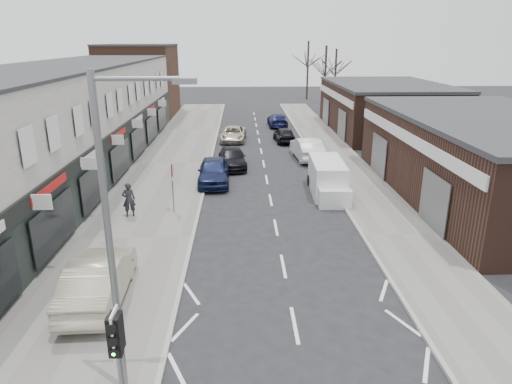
{
  "coord_description": "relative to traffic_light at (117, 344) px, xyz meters",
  "views": [
    {
      "loc": [
        -1.66,
        -10.44,
        8.68
      ],
      "look_at": [
        -1.05,
        7.7,
        2.6
      ],
      "focal_mm": 32.0,
      "sensor_mm": 36.0,
      "label": 1
    }
  ],
  "objects": [
    {
      "name": "shop_terrace_left",
      "position": [
        -9.1,
        21.52,
        1.14
      ],
      "size": [
        8.0,
        41.0,
        7.1
      ],
      "primitive_type": "cube",
      "color": "beige",
      "rests_on": "ground"
    },
    {
      "name": "parked_car_left_a",
      "position": [
        1.0,
        19.3,
        -1.6
      ],
      "size": [
        2.04,
        4.81,
        1.62
      ],
      "primitive_type": "imported",
      "rotation": [
        0.0,
        0.0,
        0.03
      ],
      "color": "#131B3D",
      "rests_on": "ground"
    },
    {
      "name": "right_unit_near",
      "position": [
        16.9,
        16.02,
        -0.16
      ],
      "size": [
        10.0,
        18.0,
        4.5
      ],
      "primitive_type": "cube",
      "color": "#382119",
      "rests_on": "ground"
    },
    {
      "name": "parked_car_right_a",
      "position": [
        7.77,
        25.37,
        -1.59
      ],
      "size": [
        2.15,
        5.12,
        1.64
      ],
      "primitive_type": "imported",
      "rotation": [
        0.0,
        0.0,
        3.23
      ],
      "color": "silver",
      "rests_on": "ground"
    },
    {
      "name": "brick_block_far",
      "position": [
        -9.1,
        47.02,
        1.59
      ],
      "size": [
        8.0,
        10.0,
        8.0
      ],
      "primitive_type": "cube",
      "color": "#4C2E20",
      "rests_on": "ground"
    },
    {
      "name": "parked_car_left_b",
      "position": [
        2.11,
        23.2,
        -1.75
      ],
      "size": [
        2.22,
        4.7,
        1.33
      ],
      "primitive_type": "imported",
      "rotation": [
        0.0,
        0.0,
        0.08
      ],
      "color": "black",
      "rests_on": "ground"
    },
    {
      "name": "parked_car_right_c",
      "position": [
        6.6,
        39.17,
        -1.74
      ],
      "size": [
        2.0,
        4.7,
        1.35
      ],
      "primitive_type": "imported",
      "rotation": [
        0.0,
        0.0,
        3.16
      ],
      "color": "#151944",
      "rests_on": "ground"
    },
    {
      "name": "traffic_light",
      "position": [
        0.0,
        0.0,
        0.0
      ],
      "size": [
        0.28,
        0.6,
        3.1
      ],
      "color": "slate",
      "rests_on": "pavement_left"
    },
    {
      "name": "sedan_on_pavement",
      "position": [
        -2.16,
        5.55,
        -1.49
      ],
      "size": [
        1.9,
        4.95,
        1.61
      ],
      "primitive_type": "imported",
      "rotation": [
        0.0,
        0.0,
        3.18
      ],
      "color": "#AAA188",
      "rests_on": "pavement_left"
    },
    {
      "name": "parked_car_left_c",
      "position": [
        2.08,
        32.03,
        -1.78
      ],
      "size": [
        2.44,
        4.74,
        1.28
      ],
      "primitive_type": "imported",
      "rotation": [
        0.0,
        0.0,
        -0.07
      ],
      "color": "#BAB095",
      "rests_on": "ground"
    },
    {
      "name": "pavement_right",
      "position": [
        10.15,
        24.02,
        -2.35
      ],
      "size": [
        3.5,
        64.0,
        0.12
      ],
      "primitive_type": "cube",
      "color": "slate",
      "rests_on": "ground"
    },
    {
      "name": "right_unit_far",
      "position": [
        16.9,
        36.02,
        -0.16
      ],
      "size": [
        10.0,
        16.0,
        4.5
      ],
      "primitive_type": "cube",
      "color": "#382119",
      "rests_on": "ground"
    },
    {
      "name": "street_lamp",
      "position": [
        -0.13,
        1.22,
        2.2
      ],
      "size": [
        2.23,
        0.22,
        8.0
      ],
      "color": "slate",
      "rests_on": "pavement_left"
    },
    {
      "name": "pavement_left",
      "position": [
        -2.35,
        24.02,
        -2.35
      ],
      "size": [
        5.5,
        64.0,
        0.12
      ],
      "primitive_type": "cube",
      "color": "slate",
      "rests_on": "ground"
    },
    {
      "name": "warning_sign",
      "position": [
        -0.76,
        14.02,
        -0.21
      ],
      "size": [
        0.12,
        0.8,
        2.7
      ],
      "color": "slate",
      "rests_on": "pavement_left"
    },
    {
      "name": "tree_far_a",
      "position": [
        13.4,
        50.02,
        -2.41
      ],
      "size": [
        3.6,
        3.6,
        8.0
      ],
      "primitive_type": null,
      "color": "#382D26",
      "rests_on": "ground"
    },
    {
      "name": "tree_far_c",
      "position": [
        12.9,
        62.02,
        -2.41
      ],
      "size": [
        3.6,
        3.6,
        8.5
      ],
      "primitive_type": null,
      "color": "#382D26",
      "rests_on": "ground"
    },
    {
      "name": "pedestrian",
      "position": [
        -2.95,
        13.48,
        -1.41
      ],
      "size": [
        0.74,
        0.59,
        1.77
      ],
      "primitive_type": "imported",
      "rotation": [
        0.0,
        0.0,
        3.42
      ],
      "color": "black",
      "rests_on": "pavement_left"
    },
    {
      "name": "ground",
      "position": [
        4.4,
        2.02,
        -2.41
      ],
      "size": [
        160.0,
        160.0,
        0.0
      ],
      "primitive_type": "plane",
      "color": "black",
      "rests_on": "ground"
    },
    {
      "name": "white_van",
      "position": [
        7.8,
        17.01,
        -1.48
      ],
      "size": [
        1.97,
        5.15,
        1.98
      ],
      "rotation": [
        0.0,
        0.0,
        -0.04
      ],
      "color": "white",
      "rests_on": "ground"
    },
    {
      "name": "parked_car_right_b",
      "position": [
        6.6,
        31.44,
        -1.75
      ],
      "size": [
        1.87,
        4.01,
        1.33
      ],
      "primitive_type": "imported",
      "rotation": [
        0.0,
        0.0,
        3.22
      ],
      "color": "black",
      "rests_on": "ground"
    },
    {
      "name": "tree_far_b",
      "position": [
        15.9,
        56.02,
        -2.41
      ],
      "size": [
        3.6,
        3.6,
        7.5
      ],
      "primitive_type": null,
      "color": "#382D26",
      "rests_on": "ground"
    }
  ]
}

